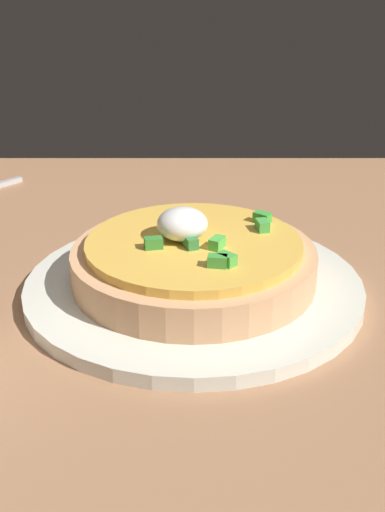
% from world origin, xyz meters
% --- Properties ---
extents(dining_table, '(1.23, 0.67, 0.03)m').
position_xyz_m(dining_table, '(0.00, 0.00, 0.01)').
color(dining_table, '#9E6E4C').
rests_on(dining_table, ground).
extents(plate, '(0.25, 0.25, 0.01)m').
position_xyz_m(plate, '(0.07, -0.02, 0.03)').
color(plate, silver).
rests_on(plate, dining_table).
extents(pizza, '(0.18, 0.18, 0.06)m').
position_xyz_m(pizza, '(0.07, -0.02, 0.06)').
color(pizza, tan).
rests_on(pizza, plate).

